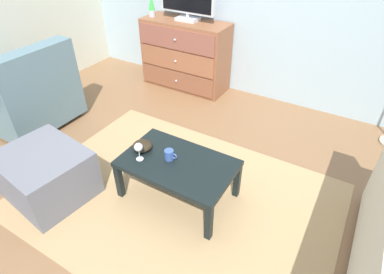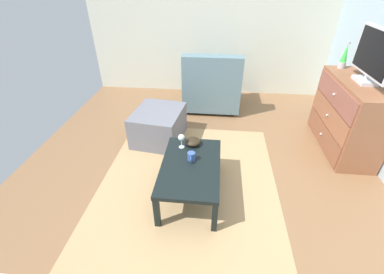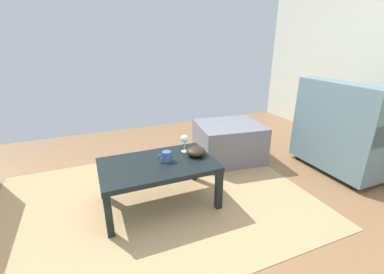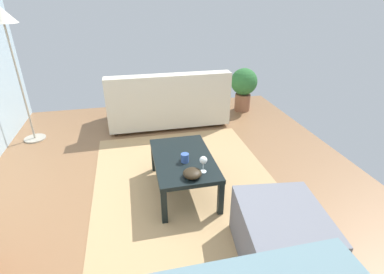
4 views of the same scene
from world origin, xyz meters
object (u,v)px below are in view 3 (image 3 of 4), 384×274
armchair (348,136)px  ottoman (229,142)px  coffee_table (158,168)px  mug (166,156)px  bowl_decorative (196,151)px  wine_glass (185,139)px

armchair → ottoman: (1.03, -0.67, -0.15)m
coffee_table → mug: (-0.08, -0.00, 0.09)m
mug → ottoman: bearing=-149.3°
mug → ottoman: size_ratio=0.16×
armchair → bowl_decorative: bearing=-4.8°
bowl_decorative → ottoman: (-0.64, -0.53, -0.20)m
bowl_decorative → mug: bearing=2.6°
wine_glass → mug: (0.21, 0.13, -0.07)m
coffee_table → armchair: 2.02m
wine_glass → bowl_decorative: bearing=117.6°
mug → armchair: armchair is taller
wine_glass → mug: wine_glass is taller
wine_glass → armchair: bearing=171.6°
mug → bowl_decorative: mug is taller
bowl_decorative → ottoman: 0.85m
wine_glass → mug: bearing=31.2°
coffee_table → bowl_decorative: bowl_decorative is taller
ottoman → armchair: bearing=147.1°
wine_glass → bowl_decorative: 0.15m
coffee_table → bowl_decorative: (-0.34, -0.01, 0.08)m
coffee_table → armchair: bearing=176.4°
mug → ottoman: (-0.91, -0.54, -0.21)m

